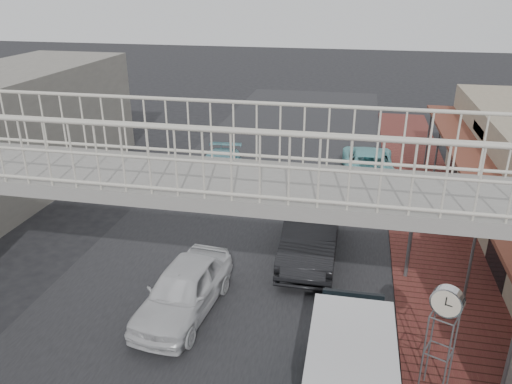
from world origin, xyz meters
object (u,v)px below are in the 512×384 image
at_px(motorcycle_far, 447,201).
at_px(arrow_sign, 448,197).
at_px(angkot_van, 350,365).
at_px(angkot_far, 217,170).
at_px(dark_sedan, 311,234).
at_px(white_hatchback, 184,290).
at_px(motorcycle_near, 411,181).
at_px(street_clock, 446,307).
at_px(angkot_curb, 368,162).

distance_m(motorcycle_far, arrow_sign, 5.74).
bearing_deg(motorcycle_far, angkot_van, 143.22).
xyz_separation_m(angkot_far, motorcycle_far, (9.59, -1.43, -0.06)).
bearing_deg(dark_sedan, arrow_sign, -14.48).
bearing_deg(dark_sedan, white_hatchback, -129.68).
height_order(angkot_van, arrow_sign, arrow_sign).
bearing_deg(angkot_far, white_hatchback, -83.90).
distance_m(dark_sedan, angkot_van, 6.50).
height_order(angkot_van, motorcycle_near, angkot_van).
bearing_deg(street_clock, motorcycle_near, 111.24).
distance_m(dark_sedan, angkot_far, 7.38).
xyz_separation_m(dark_sedan, arrow_sign, (3.81, -0.96, 2.05)).
bearing_deg(street_clock, angkot_curb, 119.24).
height_order(angkot_curb, motorcycle_far, angkot_curb).
relative_size(motorcycle_near, arrow_sign, 0.56).
height_order(dark_sedan, angkot_van, angkot_van).
bearing_deg(angkot_van, street_clock, 22.95).
xyz_separation_m(street_clock, arrow_sign, (0.59, 4.58, 0.51)).
xyz_separation_m(white_hatchback, motorcycle_near, (6.70, 9.77, -0.09)).
bearing_deg(dark_sedan, angkot_far, 129.87).
xyz_separation_m(white_hatchback, angkot_far, (-1.70, 9.36, -0.05)).
bearing_deg(white_hatchback, street_clock, -10.55).
xyz_separation_m(white_hatchback, motorcycle_far, (7.89, 7.94, -0.11)).
bearing_deg(motorcycle_near, white_hatchback, 162.53).
bearing_deg(motorcycle_near, dark_sedan, 165.90).
bearing_deg(angkot_far, angkot_curb, 14.80).
height_order(white_hatchback, angkot_curb, white_hatchback).
bearing_deg(motorcycle_near, angkot_van, -173.19).
distance_m(angkot_far, arrow_sign, 11.04).
bearing_deg(white_hatchback, arrow_sign, 27.52).
relative_size(dark_sedan, motorcycle_near, 2.54).
xyz_separation_m(angkot_curb, arrow_sign, (1.99, -8.87, 2.15)).
bearing_deg(arrow_sign, motorcycle_far, 86.70).
bearing_deg(angkot_far, dark_sedan, -54.02).
distance_m(angkot_far, angkot_van, 13.48).
distance_m(white_hatchback, street_clock, 6.74).
height_order(angkot_far, motorcycle_far, angkot_far).
xyz_separation_m(white_hatchback, angkot_curb, (4.88, 11.63, -0.00)).
bearing_deg(angkot_far, angkot_van, -66.86).
xyz_separation_m(angkot_far, street_clock, (7.99, -11.18, 1.68)).
height_order(street_clock, arrow_sign, arrow_sign).
relative_size(angkot_curb, angkot_far, 1.12).
distance_m(dark_sedan, motorcycle_far, 6.41).
bearing_deg(dark_sedan, motorcycle_near, 58.62).
relative_size(street_clock, arrow_sign, 0.79).
distance_m(dark_sedan, motorcycle_near, 7.06).
distance_m(angkot_van, arrow_sign, 6.10).
xyz_separation_m(motorcycle_near, street_clock, (-0.41, -11.59, 1.73)).
relative_size(motorcycle_far, arrow_sign, 0.47).
bearing_deg(motorcycle_far, motorcycle_near, 14.06).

